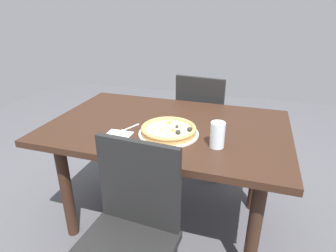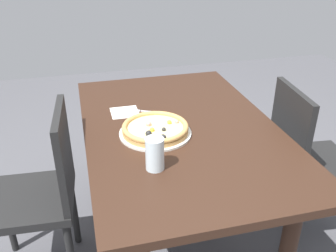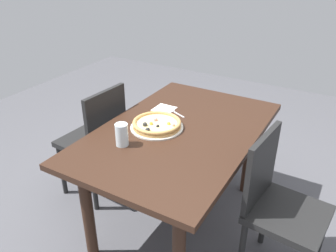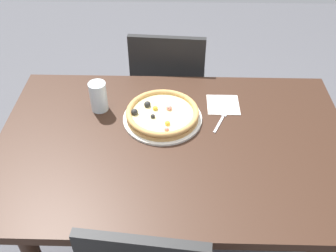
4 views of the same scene
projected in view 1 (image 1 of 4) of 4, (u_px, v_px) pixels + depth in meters
name	position (u px, v px, depth m)	size (l,w,h in m)	color
ground_plane	(168.00, 219.00, 1.99)	(6.00, 6.00, 0.00)	#4C4C51
dining_table	(167.00, 139.00, 1.74)	(1.41, 0.91, 0.73)	#331E14
chair_near	(202.00, 121.00, 2.35)	(0.44, 0.44, 0.89)	black
chair_far	(128.00, 236.00, 1.20)	(0.42, 0.42, 0.89)	black
plate	(169.00, 134.00, 1.56)	(0.33, 0.33, 0.01)	silver
pizza	(169.00, 130.00, 1.55)	(0.31, 0.31, 0.05)	tan
fork	(127.00, 129.00, 1.63)	(0.08, 0.16, 0.00)	silver
drinking_glass	(217.00, 135.00, 1.41)	(0.07, 0.07, 0.13)	silver
napkin	(117.00, 136.00, 1.55)	(0.14, 0.14, 0.00)	white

